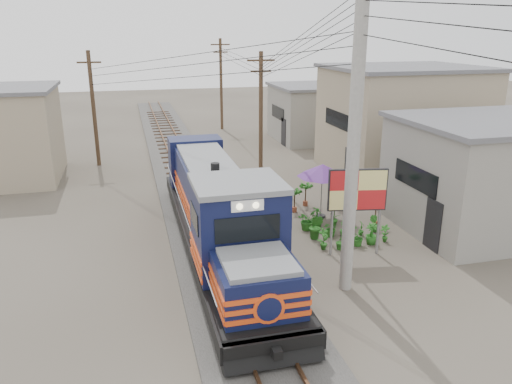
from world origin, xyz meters
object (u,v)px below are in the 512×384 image
object	(u,v)px
billboard	(357,192)
vendor	(338,193)
locomotive	(219,212)
market_umbrella	(322,171)

from	to	relation	value
billboard	vendor	size ratio (longest dim) A/B	2.24
locomotive	billboard	bearing A→B (deg)	-16.78
locomotive	market_umbrella	distance (m)	5.77
vendor	market_umbrella	bearing A→B (deg)	30.95
market_umbrella	vendor	bearing A→B (deg)	36.63
locomotive	billboard	distance (m)	5.17
locomotive	billboard	size ratio (longest dim) A/B	4.43
billboard	market_umbrella	bearing A→B (deg)	97.25
locomotive	vendor	distance (m)	7.30
billboard	vendor	distance (m)	5.44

